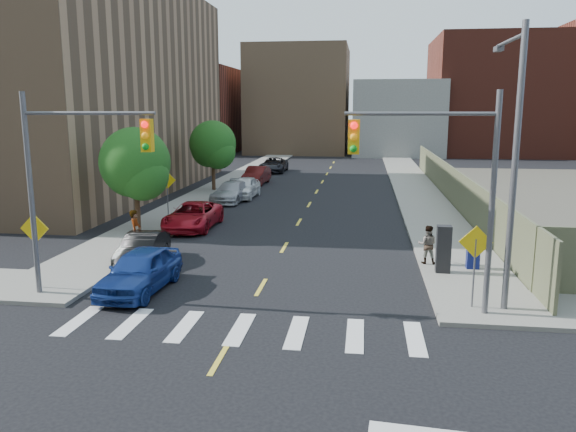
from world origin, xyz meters
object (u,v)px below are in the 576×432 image
(parked_car_white, at_px, (244,187))
(parked_car_silver, at_px, (231,192))
(parked_car_maroon, at_px, (256,175))
(pedestrian_east, at_px, (427,244))
(parked_car_red, at_px, (193,216))
(pedestrian_west, at_px, (136,231))
(parked_car_blue, at_px, (140,270))
(mailbox, at_px, (473,254))
(parked_car_grey, at_px, (274,165))
(payphone, at_px, (443,249))
(parked_car_black, at_px, (143,249))

(parked_car_white, bearing_deg, parked_car_silver, -103.99)
(parked_car_maroon, relative_size, pedestrian_east, 2.89)
(parked_car_red, bearing_deg, parked_car_white, 86.95)
(pedestrian_west, distance_m, pedestrian_east, 12.60)
(pedestrian_west, bearing_deg, parked_car_maroon, -11.49)
(parked_car_blue, relative_size, mailbox, 3.76)
(parked_car_silver, distance_m, parked_car_grey, 18.49)
(pedestrian_east, bearing_deg, parked_car_grey, -63.54)
(parked_car_grey, xyz_separation_m, pedestrian_east, (11.80, -33.36, 0.22))
(parked_car_blue, height_order, parked_car_white, parked_car_white)
(parked_car_grey, bearing_deg, parked_car_maroon, -89.51)
(parked_car_grey, xyz_separation_m, payphone, (12.28, -34.56, 0.34))
(parked_car_white, xyz_separation_m, pedestrian_east, (11.30, -16.63, 0.17))
(parked_car_blue, xyz_separation_m, parked_car_white, (-0.80, 21.21, 0.01))
(parked_car_silver, height_order, pedestrian_east, pedestrian_east)
(parked_car_maroon, xyz_separation_m, pedestrian_west, (-0.80, -24.03, 0.35))
(parked_car_blue, height_order, payphone, payphone)
(parked_car_black, bearing_deg, mailbox, -2.23)
(mailbox, height_order, pedestrian_east, pedestrian_east)
(parked_car_white, distance_m, parked_car_grey, 16.74)
(parked_car_white, bearing_deg, mailbox, -50.90)
(mailbox, height_order, payphone, payphone)
(parked_car_white, height_order, parked_car_maroon, parked_car_white)
(parked_car_blue, height_order, parked_car_red, parked_car_blue)
(parked_car_red, relative_size, parked_car_silver, 1.06)
(parked_car_maroon, distance_m, pedestrian_west, 24.04)
(mailbox, xyz_separation_m, pedestrian_east, (-1.74, 0.49, 0.22))
(parked_car_maroon, bearing_deg, parked_car_white, -83.32)
(parked_car_black, bearing_deg, parked_car_white, 83.39)
(parked_car_black, relative_size, payphone, 2.14)
(parked_car_white, relative_size, parked_car_grey, 0.86)
(parked_car_silver, bearing_deg, parked_car_black, -84.92)
(parked_car_grey, distance_m, payphone, 36.67)
(parked_car_blue, height_order, pedestrian_east, pedestrian_east)
(parked_car_silver, height_order, parked_car_grey, parked_car_grey)
(pedestrian_east, bearing_deg, payphone, 118.64)
(parked_car_red, distance_m, parked_car_maroon, 18.19)
(parked_car_red, relative_size, parked_car_white, 1.12)
(payphone, relative_size, pedestrian_east, 1.16)
(parked_car_black, height_order, pedestrian_east, pedestrian_east)
(parked_car_black, distance_m, pedestrian_east, 11.86)
(parked_car_grey, relative_size, payphone, 2.85)
(pedestrian_east, bearing_deg, parked_car_maroon, -56.95)
(parked_car_grey, relative_size, pedestrian_west, 2.75)
(pedestrian_west, xyz_separation_m, pedestrian_east, (12.60, -0.09, -0.16))
(parked_car_red, bearing_deg, parked_car_black, -90.39)
(parked_car_maroon, bearing_deg, parked_car_silver, -87.12)
(parked_car_maroon, distance_m, pedestrian_east, 26.85)
(parked_car_maroon, bearing_deg, parked_car_grey, 92.88)
(parked_car_red, relative_size, payphone, 2.76)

